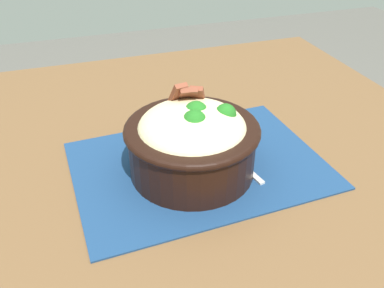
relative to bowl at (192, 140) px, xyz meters
The scene contains 4 objects.
table 0.13m from the bowl, 128.91° to the left, with size 1.05×0.98×0.76m.
placemat 0.06m from the bowl, 39.01° to the left, with size 0.40×0.28×0.00m, color navy.
bowl is the anchor object (origin of this frame).
fork 0.09m from the bowl, ahead, with size 0.04×0.13×0.00m.
Camera 1 is at (-0.14, -0.53, 1.16)m, focal length 38.76 mm.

